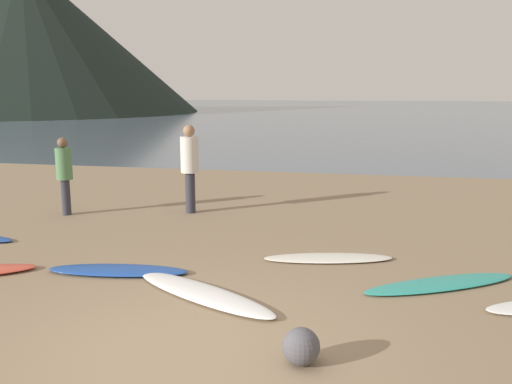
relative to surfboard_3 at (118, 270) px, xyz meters
The scene contains 10 objects.
ground_plane 8.07m from the surfboard_3, 78.91° to the left, with size 120.00×120.00×0.20m, color #8C7559.
ocean_water 59.65m from the surfboard_3, 88.51° to the left, with size 140.00×100.00×0.01m, color slate.
headland_hill 57.27m from the surfboard_3, 124.93° to the left, with size 35.69×35.69×15.67m, color black.
surfboard_3 is the anchor object (origin of this frame).
surfboard_4 1.53m from the surfboard_3, 23.05° to the right, with size 2.30×0.51×0.09m, color white.
surfboard_5 3.05m from the surfboard_3, 22.75° to the left, with size 1.92×0.49×0.06m, color silver.
surfboard_6 4.34m from the surfboard_3, ahead, with size 2.23×0.49×0.06m, color teal.
person_1 4.13m from the surfboard_3, 130.16° to the left, with size 0.32×0.32×1.56m.
person_2 3.92m from the surfboard_3, 93.18° to the left, with size 0.36×0.36×1.80m.
beach_rock_far 3.45m from the surfboard_3, 35.69° to the right, with size 0.35×0.35×0.35m, color #4E4C51.
Camera 1 is at (1.80, -4.59, 2.52)m, focal length 38.28 mm.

